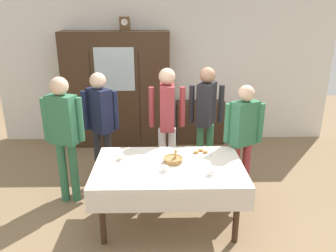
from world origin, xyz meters
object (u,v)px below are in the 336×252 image
(bookshelf_low, at_px, (200,122))
(person_beside_shelf, at_px, (243,131))
(mantel_clock, at_px, (125,24))
(person_by_cabinet, at_px, (167,115))
(spoon_far_left, at_px, (161,181))
(person_behind_table_left, at_px, (64,128))
(spoon_mid_right, at_px, (178,180))
(pastry_plate, at_px, (200,153))
(bread_basket, at_px, (173,159))
(person_behind_table_right, at_px, (100,118))
(tea_cup_far_right, at_px, (211,173))
(wall_cabinet, at_px, (117,90))
(book_stack, at_px, (201,101))
(person_near_right_end, at_px, (206,112))
(dining_table, at_px, (169,174))
(tea_cup_back_edge, at_px, (121,158))
(tea_cup_far_left, at_px, (165,169))

(bookshelf_low, height_order, person_beside_shelf, person_beside_shelf)
(mantel_clock, distance_m, person_by_cabinet, 2.07)
(spoon_far_left, relative_size, person_behind_table_left, 0.07)
(spoon_mid_right, height_order, person_behind_table_left, person_behind_table_left)
(pastry_plate, bearing_deg, bread_basket, -147.13)
(bookshelf_low, relative_size, person_behind_table_right, 0.55)
(tea_cup_far_right, bearing_deg, spoon_far_left, -166.30)
(wall_cabinet, xyz_separation_m, bread_basket, (0.95, -2.47, -0.27))
(tea_cup_far_right, distance_m, person_behind_table_left, 1.97)
(wall_cabinet, distance_m, book_stack, 1.60)
(bread_basket, bearing_deg, person_behind_table_right, 137.88)
(person_behind_table_right, distance_m, person_near_right_end, 1.56)
(dining_table, height_order, person_beside_shelf, person_beside_shelf)
(pastry_plate, height_order, spoon_mid_right, pastry_plate)
(book_stack, distance_m, pastry_plate, 2.31)
(person_beside_shelf, distance_m, person_near_right_end, 0.76)
(mantel_clock, relative_size, tea_cup_far_right, 1.85)
(dining_table, relative_size, tea_cup_back_edge, 13.54)
(wall_cabinet, relative_size, bread_basket, 8.88)
(spoon_far_left, bearing_deg, person_behind_table_right, 121.94)
(bread_basket, bearing_deg, spoon_mid_right, -85.90)
(bread_basket, bearing_deg, mantel_clock, 107.17)
(person_behind_table_left, bearing_deg, tea_cup_far_right, -22.80)
(dining_table, height_order, person_by_cabinet, person_by_cabinet)
(bread_basket, distance_m, person_beside_shelf, 1.08)
(bread_basket, distance_m, person_near_right_end, 1.27)
(dining_table, xyz_separation_m, tea_cup_back_edge, (-0.58, 0.20, 0.12))
(bookshelf_low, relative_size, tea_cup_far_right, 7.16)
(wall_cabinet, xyz_separation_m, person_near_right_end, (1.49, -1.34, -0.02))
(mantel_clock, xyz_separation_m, person_near_right_end, (1.30, -1.34, -1.20))
(tea_cup_far_right, bearing_deg, person_near_right_end, 85.03)
(tea_cup_back_edge, relative_size, person_by_cabinet, 0.07)
(bread_basket, bearing_deg, person_beside_shelf, 27.39)
(mantel_clock, relative_size, person_beside_shelf, 0.15)
(tea_cup_back_edge, bearing_deg, spoon_far_left, -48.70)
(bread_basket, bearing_deg, spoon_far_left, -107.01)
(person_beside_shelf, bearing_deg, spoon_far_left, -138.62)
(wall_cabinet, height_order, person_behind_table_left, wall_cabinet)
(person_near_right_end, bearing_deg, mantel_clock, 134.01)
(wall_cabinet, relative_size, tea_cup_back_edge, 16.40)
(person_beside_shelf, bearing_deg, book_stack, 98.96)
(dining_table, height_order, mantel_clock, mantel_clock)
(bookshelf_low, bearing_deg, person_by_cabinet, -113.28)
(person_by_cabinet, bearing_deg, spoon_far_left, -93.70)
(tea_cup_far_right, bearing_deg, dining_table, 154.94)
(bookshelf_low, bearing_deg, dining_table, -104.57)
(spoon_far_left, height_order, person_behind_table_left, person_behind_table_left)
(bookshelf_low, height_order, tea_cup_far_left, tea_cup_far_left)
(dining_table, bearing_deg, spoon_mid_right, -75.03)
(tea_cup_far_left, bearing_deg, wall_cabinet, 107.50)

